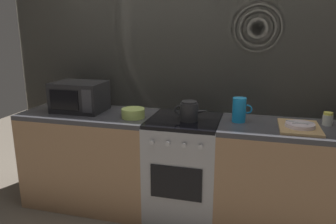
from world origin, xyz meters
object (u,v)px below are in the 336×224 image
object	(u,v)px
spice_jar	(328,119)
kettle	(189,111)
mixing_bowl	(133,113)
pitcher	(239,110)
stove_unit	(184,168)
microwave	(80,97)
dish_pile	(300,126)

from	to	relation	value
spice_jar	kettle	bearing A→B (deg)	-171.73
mixing_bowl	pitcher	bearing A→B (deg)	6.93
stove_unit	spice_jar	xyz separation A→B (m)	(1.13, 0.11, 0.50)
spice_jar	microwave	bearing A→B (deg)	-177.58
stove_unit	kettle	distance (m)	0.54
kettle	spice_jar	size ratio (longest dim) A/B	2.71
kettle	spice_jar	distance (m)	1.10
dish_pile	kettle	bearing A→B (deg)	179.68
mixing_bowl	microwave	bearing A→B (deg)	170.08
mixing_bowl	pitcher	distance (m)	0.89
mixing_bowl	dish_pile	distance (m)	1.34
microwave	mixing_bowl	bearing A→B (deg)	-9.92
mixing_bowl	dish_pile	world-z (taller)	mixing_bowl
microwave	spice_jar	size ratio (longest dim) A/B	4.38
mixing_bowl	pitcher	xyz separation A→B (m)	(0.88, 0.11, 0.06)
stove_unit	microwave	bearing A→B (deg)	178.67
microwave	spice_jar	distance (m)	2.13
pitcher	stove_unit	bearing A→B (deg)	-175.83
stove_unit	mixing_bowl	size ratio (longest dim) A/B	4.50
pitcher	spice_jar	world-z (taller)	pitcher
microwave	pitcher	bearing A→B (deg)	0.37
kettle	mixing_bowl	bearing A→B (deg)	-176.42
stove_unit	pitcher	distance (m)	0.71
kettle	pitcher	size ratio (longest dim) A/B	1.42
stove_unit	dish_pile	xyz separation A→B (m)	(0.91, -0.05, 0.47)
kettle	dish_pile	distance (m)	0.86
microwave	mixing_bowl	world-z (taller)	microwave
pitcher	spice_jar	distance (m)	0.69
dish_pile	spice_jar	world-z (taller)	spice_jar
mixing_bowl	spice_jar	size ratio (longest dim) A/B	1.90
dish_pile	microwave	bearing A→B (deg)	177.82
stove_unit	dish_pile	size ratio (longest dim) A/B	2.25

